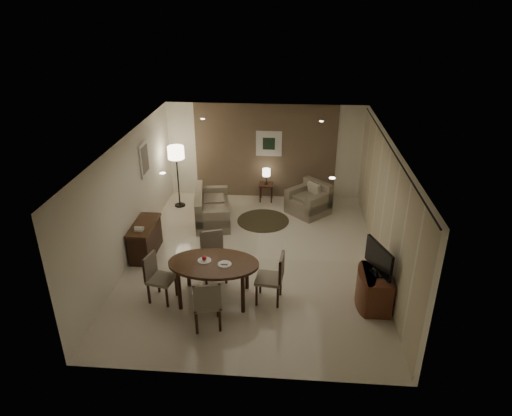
# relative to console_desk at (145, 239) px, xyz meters

# --- Properties ---
(room_shell) EXTENTS (5.50, 7.00, 2.70)m
(room_shell) POSITION_rel_console_desk_xyz_m (2.49, 0.40, 0.98)
(room_shell) COLOR beige
(room_shell) RESTS_ON ground
(taupe_accent) EXTENTS (3.96, 0.03, 2.70)m
(taupe_accent) POSITION_rel_console_desk_xyz_m (2.49, 3.48, 0.98)
(taupe_accent) COLOR brown
(taupe_accent) RESTS_ON wall_back
(curtain_wall) EXTENTS (0.08, 6.70, 2.58)m
(curtain_wall) POSITION_rel_console_desk_xyz_m (5.17, 0.00, 0.95)
(curtain_wall) COLOR beige
(curtain_wall) RESTS_ON wall_right
(curtain_rod) EXTENTS (0.03, 6.80, 0.03)m
(curtain_rod) POSITION_rel_console_desk_xyz_m (5.17, 0.00, 2.27)
(curtain_rod) COLOR black
(curtain_rod) RESTS_ON wall_right
(art_back_frame) EXTENTS (0.72, 0.03, 0.72)m
(art_back_frame) POSITION_rel_console_desk_xyz_m (2.59, 3.46, 1.23)
(art_back_frame) COLOR silver
(art_back_frame) RESTS_ON wall_back
(art_back_canvas) EXTENTS (0.34, 0.01, 0.34)m
(art_back_canvas) POSITION_rel_console_desk_xyz_m (2.59, 3.44, 1.23)
(art_back_canvas) COLOR black
(art_back_canvas) RESTS_ON wall_back
(art_left_frame) EXTENTS (0.03, 0.60, 0.80)m
(art_left_frame) POSITION_rel_console_desk_xyz_m (-0.23, 1.20, 1.48)
(art_left_frame) COLOR silver
(art_left_frame) RESTS_ON wall_left
(art_left_canvas) EXTENTS (0.01, 0.46, 0.64)m
(art_left_canvas) POSITION_rel_console_desk_xyz_m (-0.21, 1.20, 1.48)
(art_left_canvas) COLOR gray
(art_left_canvas) RESTS_ON wall_left
(downlight_nl) EXTENTS (0.10, 0.10, 0.01)m
(downlight_nl) POSITION_rel_console_desk_xyz_m (1.09, -1.80, 2.31)
(downlight_nl) COLOR white
(downlight_nl) RESTS_ON ceiling
(downlight_nr) EXTENTS (0.10, 0.10, 0.01)m
(downlight_nr) POSITION_rel_console_desk_xyz_m (3.89, -1.80, 2.31)
(downlight_nr) COLOR white
(downlight_nr) RESTS_ON ceiling
(downlight_fl) EXTENTS (0.10, 0.10, 0.01)m
(downlight_fl) POSITION_rel_console_desk_xyz_m (1.09, 1.80, 2.31)
(downlight_fl) COLOR white
(downlight_fl) RESTS_ON ceiling
(downlight_fr) EXTENTS (0.10, 0.10, 0.01)m
(downlight_fr) POSITION_rel_console_desk_xyz_m (3.89, 1.80, 2.31)
(downlight_fr) COLOR white
(downlight_fr) RESTS_ON ceiling
(console_desk) EXTENTS (0.48, 1.20, 0.75)m
(console_desk) POSITION_rel_console_desk_xyz_m (0.00, 0.00, 0.00)
(console_desk) COLOR #4B2C18
(console_desk) RESTS_ON floor
(telephone) EXTENTS (0.20, 0.14, 0.09)m
(telephone) POSITION_rel_console_desk_xyz_m (0.00, -0.30, 0.43)
(telephone) COLOR white
(telephone) RESTS_ON console_desk
(tv_cabinet) EXTENTS (0.48, 0.90, 0.70)m
(tv_cabinet) POSITION_rel_console_desk_xyz_m (4.89, -1.50, -0.03)
(tv_cabinet) COLOR brown
(tv_cabinet) RESTS_ON floor
(flat_tv) EXTENTS (0.36, 0.85, 0.60)m
(flat_tv) POSITION_rel_console_desk_xyz_m (4.87, -1.50, 0.65)
(flat_tv) COLOR black
(flat_tv) RESTS_ON tv_cabinet
(dining_table) EXTENTS (1.72, 1.08, 0.81)m
(dining_table) POSITION_rel_console_desk_xyz_m (1.83, -1.54, 0.03)
(dining_table) COLOR #4B2C18
(dining_table) RESTS_ON floor
(chair_near) EXTENTS (0.60, 0.60, 1.01)m
(chair_near) POSITION_rel_console_desk_xyz_m (1.83, -2.34, 0.13)
(chair_near) COLOR gray
(chair_near) RESTS_ON floor
(chair_far) EXTENTS (0.63, 0.63, 1.02)m
(chair_far) POSITION_rel_console_desk_xyz_m (1.72, -0.90, 0.13)
(chair_far) COLOR gray
(chair_far) RESTS_ON floor
(chair_left) EXTENTS (0.55, 0.55, 0.96)m
(chair_left) POSITION_rel_console_desk_xyz_m (0.83, -1.66, 0.10)
(chair_left) COLOR gray
(chair_left) RESTS_ON floor
(chair_right) EXTENTS (0.54, 0.54, 1.01)m
(chair_right) POSITION_rel_console_desk_xyz_m (2.87, -1.52, 0.13)
(chair_right) COLOR gray
(chair_right) RESTS_ON floor
(plate_a) EXTENTS (0.26, 0.26, 0.02)m
(plate_a) POSITION_rel_console_desk_xyz_m (1.65, -1.49, 0.44)
(plate_a) COLOR white
(plate_a) RESTS_ON dining_table
(plate_b) EXTENTS (0.26, 0.26, 0.02)m
(plate_b) POSITION_rel_console_desk_xyz_m (2.05, -1.59, 0.44)
(plate_b) COLOR white
(plate_b) RESTS_ON dining_table
(fruit_apple) EXTENTS (0.09, 0.09, 0.09)m
(fruit_apple) POSITION_rel_console_desk_xyz_m (1.65, -1.49, 0.49)
(fruit_apple) COLOR red
(fruit_apple) RESTS_ON plate_a
(napkin) EXTENTS (0.12, 0.08, 0.03)m
(napkin) POSITION_rel_console_desk_xyz_m (2.05, -1.59, 0.46)
(napkin) COLOR white
(napkin) RESTS_ON plate_b
(round_rug) EXTENTS (1.35, 1.35, 0.01)m
(round_rug) POSITION_rel_console_desk_xyz_m (2.54, 1.86, -0.37)
(round_rug) COLOR #3E3422
(round_rug) RESTS_ON floor
(sofa) EXTENTS (1.83, 1.14, 0.80)m
(sofa) POSITION_rel_console_desk_xyz_m (1.23, 1.79, 0.03)
(sofa) COLOR gray
(sofa) RESTS_ON floor
(armchair) EXTENTS (1.30, 1.30, 0.84)m
(armchair) POSITION_rel_console_desk_xyz_m (3.72, 2.42, 0.04)
(armchair) COLOR gray
(armchair) RESTS_ON floor
(side_table) EXTENTS (0.40, 0.40, 0.51)m
(side_table) POSITION_rel_console_desk_xyz_m (2.54, 3.16, -0.12)
(side_table) COLOR #331A11
(side_table) RESTS_ON floor
(table_lamp) EXTENTS (0.22, 0.22, 0.50)m
(table_lamp) POSITION_rel_console_desk_xyz_m (2.54, 3.16, 0.38)
(table_lamp) COLOR #FFEAC1
(table_lamp) RESTS_ON side_table
(floor_lamp) EXTENTS (0.44, 0.44, 1.72)m
(floor_lamp) POSITION_rel_console_desk_xyz_m (0.16, 2.61, 0.49)
(floor_lamp) COLOR #FFE5B7
(floor_lamp) RESTS_ON floor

